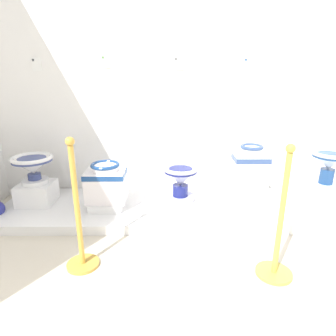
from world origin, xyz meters
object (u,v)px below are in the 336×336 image
object	(u,v)px
plinth_block_pale_glazed	(180,203)
antique_toilet_tall_cobalt	(250,167)
stanchion_post_near_right	(278,241)
antique_toilet_broad_patterned	(106,181)
antique_toilet_rightmost	(329,163)
antique_toilet_leftmost	(33,165)
info_placard_third	(179,63)
antique_toilet_pale_glazed	(181,179)
info_placard_fourth	(250,64)
info_placard_first	(37,64)
stanchion_post_near_left	(79,230)
plinth_block_leftmost	(37,193)
plinth_block_tall_cobalt	(247,196)
plinth_block_rightmost	(323,196)
plinth_block_broad_patterned	(108,203)
info_placard_second	(106,61)

from	to	relation	value
plinth_block_pale_glazed	antique_toilet_tall_cobalt	xyz separation A→B (m)	(0.71, 0.03, 0.39)
stanchion_post_near_right	antique_toilet_broad_patterned	bearing A→B (deg)	145.28
antique_toilet_rightmost	antique_toilet_leftmost	bearing A→B (deg)	178.74
stanchion_post_near_right	info_placard_third	bearing A→B (deg)	113.57
antique_toilet_broad_patterned	antique_toilet_rightmost	size ratio (longest dim) A/B	1.04
antique_toilet_pale_glazed	info_placard_fourth	bearing A→B (deg)	33.63
info_placard_first	stanchion_post_near_left	world-z (taller)	info_placard_first
antique_toilet_broad_patterned	plinth_block_pale_glazed	xyz separation A→B (m)	(0.76, 0.01, -0.25)
plinth_block_leftmost	antique_toilet_rightmost	xyz separation A→B (m)	(3.04, -0.07, 0.35)
plinth_block_pale_glazed	antique_toilet_tall_cobalt	distance (m)	0.81
antique_toilet_pale_glazed	plinth_block_tall_cobalt	bearing A→B (deg)	2.41
stanchion_post_near_right	plinth_block_pale_glazed	bearing A→B (deg)	123.21
antique_toilet_pale_glazed	info_placard_fourth	xyz separation A→B (m)	(0.75, 0.50, 1.13)
antique_toilet_broad_patterned	antique_toilet_pale_glazed	world-z (taller)	antique_toilet_broad_patterned
antique_toilet_tall_cobalt	stanchion_post_near_left	distance (m)	1.77
antique_toilet_leftmost	antique_toilet_broad_patterned	distance (m)	0.79
plinth_block_pale_glazed	antique_toilet_tall_cobalt	world-z (taller)	antique_toilet_tall_cobalt
plinth_block_tall_cobalt	stanchion_post_near_right	world-z (taller)	stanchion_post_near_right
antique_toilet_rightmost	info_placard_third	bearing A→B (deg)	162.03
antique_toilet_leftmost	plinth_block_rightmost	world-z (taller)	antique_toilet_leftmost
stanchion_post_near_right	info_placard_first	bearing A→B (deg)	145.63
antique_toilet_broad_patterned	info_placard_fourth	xyz separation A→B (m)	(1.51, 0.51, 1.15)
plinth_block_tall_cobalt	info_placard_first	xyz separation A→B (m)	(-2.25, 0.47, 1.33)
antique_toilet_rightmost	antique_toilet_tall_cobalt	bearing A→B (deg)	178.54
plinth_block_pale_glazed	antique_toilet_pale_glazed	distance (m)	0.27
plinth_block_broad_patterned	plinth_block_pale_glazed	xyz separation A→B (m)	(0.76, 0.01, -0.01)
stanchion_post_near_left	plinth_block_pale_glazed	bearing A→B (deg)	47.82
antique_toilet_leftmost	antique_toilet_rightmost	size ratio (longest dim) A/B	1.07
plinth_block_rightmost	info_placard_third	distance (m)	2.08
antique_toilet_pale_glazed	antique_toilet_rightmost	xyz separation A→B (m)	(1.51, 0.01, 0.16)
plinth_block_rightmost	info_placard_second	size ratio (longest dim) A/B	2.82
plinth_block_pale_glazed	antique_toilet_pale_glazed	world-z (taller)	antique_toilet_pale_glazed
antique_toilet_leftmost	antique_toilet_pale_glazed	size ratio (longest dim) A/B	1.11
plinth_block_tall_cobalt	antique_toilet_rightmost	size ratio (longest dim) A/B	0.98
plinth_block_broad_patterned	antique_toilet_tall_cobalt	bearing A→B (deg)	1.67
antique_toilet_tall_cobalt	plinth_block_rightmost	bearing A→B (deg)	-1.46
antique_toilet_leftmost	antique_toilet_rightmost	world-z (taller)	antique_toilet_rightmost
antique_toilet_broad_patterned	antique_toilet_pale_glazed	size ratio (longest dim) A/B	1.08
info_placard_first	info_placard_fourth	bearing A→B (deg)	0.00
antique_toilet_broad_patterned	plinth_block_rightmost	bearing A→B (deg)	0.58
antique_toilet_leftmost	plinth_block_pale_glazed	world-z (taller)	antique_toilet_leftmost
antique_toilet_leftmost	info_placard_fourth	size ratio (longest dim) A/B	2.95
info_placard_third	info_placard_fourth	world-z (taller)	info_placard_third
plinth_block_leftmost	plinth_block_broad_patterned	world-z (taller)	plinth_block_leftmost
antique_toilet_broad_patterned	info_placard_second	bearing A→B (deg)	93.25
info_placard_fourth	antique_toilet_tall_cobalt	bearing A→B (deg)	-94.57
info_placard_second	info_placard_third	bearing A→B (deg)	0.00
antique_toilet_rightmost	info_placard_fourth	world-z (taller)	info_placard_fourth
info_placard_fourth	stanchion_post_near_right	bearing A→B (deg)	-93.99
antique_toilet_broad_patterned	info_placard_second	xyz separation A→B (m)	(-0.03, 0.51, 1.18)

